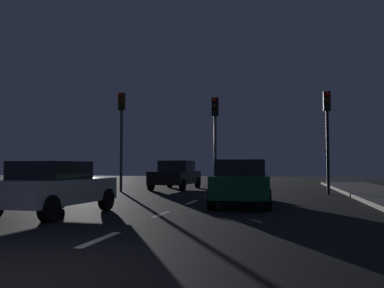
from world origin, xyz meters
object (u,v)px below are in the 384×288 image
traffic_signal_center (215,126)px  car_oncoming_far (176,175)px  car_stopped_ahead (240,182)px  traffic_signal_left (121,122)px  car_adjacent_lane (54,187)px  traffic_signal_right (327,122)px

traffic_signal_center → car_oncoming_far: size_ratio=1.06×
car_stopped_ahead → car_oncoming_far: 9.91m
traffic_signal_left → car_oncoming_far: (2.19, 2.76, -2.75)m
traffic_signal_left → car_oncoming_far: traffic_signal_left is taller
car_adjacent_lane → car_stopped_ahead: bearing=37.3°
traffic_signal_left → car_oncoming_far: size_ratio=1.16×
traffic_signal_right → car_adjacent_lane: traffic_signal_right is taller
car_oncoming_far → traffic_signal_right: bearing=-19.2°
traffic_signal_left → traffic_signal_center: (4.89, -0.00, -0.28)m
traffic_signal_center → car_oncoming_far: traffic_signal_center is taller
traffic_signal_left → car_adjacent_lane: traffic_signal_left is taller
traffic_signal_center → car_adjacent_lane: (-2.86, -9.62, -2.55)m
traffic_signal_left → car_stopped_ahead: (6.70, -6.06, -2.79)m
traffic_signal_center → car_oncoming_far: (-2.70, 2.76, -2.48)m
car_adjacent_lane → traffic_signal_left: bearing=101.9°
traffic_signal_center → traffic_signal_right: 5.24m
car_stopped_ahead → car_adjacent_lane: size_ratio=1.05×
car_stopped_ahead → car_adjacent_lane: car_stopped_ahead is taller
car_oncoming_far → car_adjacent_lane: bearing=-90.7°
traffic_signal_left → traffic_signal_center: bearing=-0.0°
traffic_signal_left → car_stopped_ahead: 9.45m
traffic_signal_right → car_adjacent_lane: (-8.10, -9.62, -2.61)m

